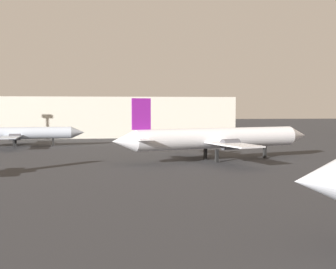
# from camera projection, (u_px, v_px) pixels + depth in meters

# --- Properties ---
(airplane_distant) EXTENTS (34.07, 22.71, 9.70)m
(airplane_distant) POSITION_uv_depth(u_px,v_px,m) (217.00, 138.00, 66.03)
(airplane_distant) COLOR white
(airplane_distant) RESTS_ON ground_plane
(airplane_far_right) EXTENTS (27.43, 23.15, 7.91)m
(airplane_far_right) POSITION_uv_depth(u_px,v_px,m) (19.00, 133.00, 90.35)
(airplane_far_right) COLOR #B2BCCC
(airplane_far_right) RESTS_ON ground_plane
(terminal_building) EXTENTS (65.66, 27.88, 11.35)m
(terminal_building) POSITION_uv_depth(u_px,v_px,m) (118.00, 117.00, 128.14)
(terminal_building) COLOR beige
(terminal_building) RESTS_ON ground_plane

